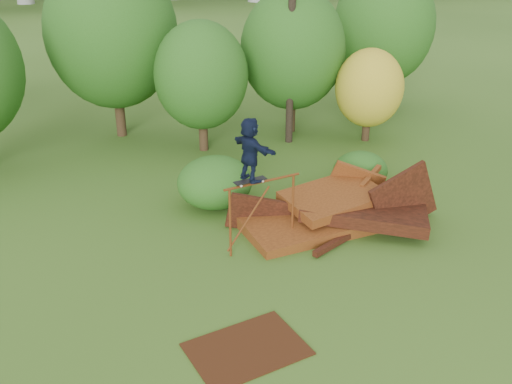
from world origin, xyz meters
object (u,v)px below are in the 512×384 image
object	(u,v)px
scrap_pile	(336,211)
skater	(250,150)
flat_plate	(247,349)
utility_pole	(292,5)

from	to	relation	value
scrap_pile	skater	xyz separation A→B (m)	(-2.70, -0.69, 2.36)
flat_plate	utility_pole	xyz separation A→B (m)	(5.19, 11.30, 5.11)
scrap_pile	utility_pole	size ratio (longest dim) A/B	0.60
skater	flat_plate	size ratio (longest dim) A/B	0.72
scrap_pile	flat_plate	xyz separation A→B (m)	(-3.92, -4.35, -0.37)
scrap_pile	flat_plate	size ratio (longest dim) A/B	2.74
scrap_pile	skater	size ratio (longest dim) A/B	3.83
flat_plate	utility_pole	bearing A→B (deg)	65.34
scrap_pile	utility_pole	xyz separation A→B (m)	(1.27, 6.95, 4.74)
utility_pole	skater	bearing A→B (deg)	-117.44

